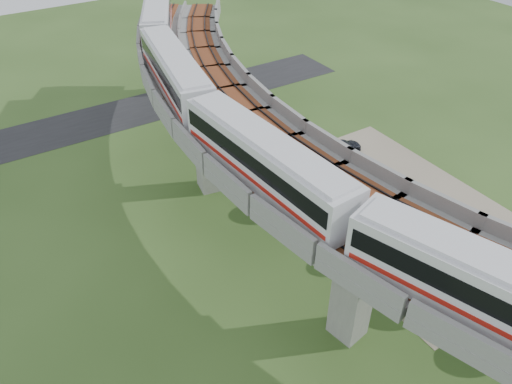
{
  "coord_description": "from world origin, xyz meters",
  "views": [
    {
      "loc": [
        -16.78,
        -26.19,
        29.58
      ],
      "look_at": [
        -1.0,
        -1.24,
        7.5
      ],
      "focal_mm": 35.0,
      "sensor_mm": 36.0,
      "label": 1
    }
  ],
  "objects_px": {
    "car_white": "(481,252)",
    "car_red": "(420,221)",
    "car_dark": "(343,146)",
    "metro_train": "(243,107)"
  },
  "relations": [
    {
      "from": "car_white",
      "to": "car_red",
      "type": "relative_size",
      "value": 0.9
    },
    {
      "from": "car_white",
      "to": "car_red",
      "type": "height_order",
      "value": "car_red"
    },
    {
      "from": "car_red",
      "to": "car_dark",
      "type": "bearing_deg",
      "value": 146.48
    },
    {
      "from": "metro_train",
      "to": "car_dark",
      "type": "height_order",
      "value": "metro_train"
    },
    {
      "from": "metro_train",
      "to": "car_red",
      "type": "xyz_separation_m",
      "value": [
        13.57,
        -7.87,
        -11.62
      ]
    },
    {
      "from": "car_white",
      "to": "car_red",
      "type": "bearing_deg",
      "value": 95.14
    },
    {
      "from": "car_red",
      "to": "metro_train",
      "type": "bearing_deg",
      "value": -142.8
    },
    {
      "from": "car_white",
      "to": "car_dark",
      "type": "height_order",
      "value": "car_dark"
    },
    {
      "from": "metro_train",
      "to": "car_white",
      "type": "height_order",
      "value": "metro_train"
    },
    {
      "from": "car_white",
      "to": "car_dark",
      "type": "bearing_deg",
      "value": 77.44
    }
  ]
}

